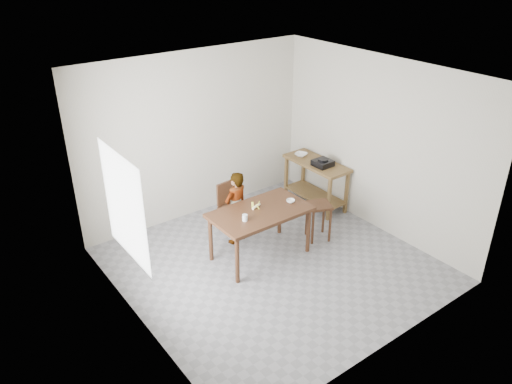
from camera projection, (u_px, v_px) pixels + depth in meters
floor at (273, 266)px, 7.11m from camera, size 4.00×4.00×0.04m
ceiling at (276, 74)px, 5.86m from camera, size 4.00×4.00×0.04m
wall_back at (195, 135)px, 7.93m from camera, size 4.00×0.04×2.70m
wall_front at (399, 248)px, 5.04m from camera, size 4.00×0.04×2.70m
wall_left at (129, 227)px, 5.41m from camera, size 0.04×4.00×2.70m
wall_right at (378, 145)px, 7.56m from camera, size 0.04×4.00×2.70m
window_pane at (124, 207)px, 5.51m from camera, size 0.02×1.10×1.30m
dining_table at (260, 233)px, 7.14m from camera, size 1.40×0.80×0.75m
prep_counter at (315, 183)px, 8.55m from camera, size 0.50×1.20×0.80m
child at (236, 208)px, 7.40m from camera, size 0.47×0.35×1.15m
dining_chair at (234, 208)px, 7.75m from camera, size 0.42×0.42×0.80m
stool at (318, 221)px, 7.61m from camera, size 0.44×0.44×0.59m
glass_tumbler at (245, 218)px, 6.70m from camera, size 0.09×0.09×0.09m
small_bowl at (291, 201)px, 7.18m from camera, size 0.13×0.13×0.04m
banana at (256, 206)px, 7.02m from camera, size 0.20×0.16×0.06m
serving_bowl at (301, 155)px, 8.58m from camera, size 0.27×0.27×0.05m
gas_burner at (323, 163)px, 8.20m from camera, size 0.29×0.29×0.10m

